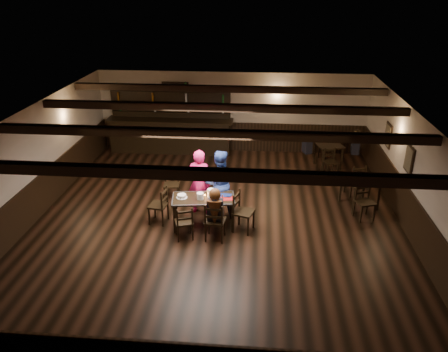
# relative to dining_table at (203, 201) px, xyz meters

# --- Properties ---
(ground) EXTENTS (10.00, 10.00, 0.00)m
(ground) POSITION_rel_dining_table_xyz_m (0.31, 0.22, -0.66)
(ground) COLOR black
(ground) RESTS_ON ground
(room_shell) EXTENTS (9.02, 10.02, 2.71)m
(room_shell) POSITION_rel_dining_table_xyz_m (0.32, 0.26, 1.08)
(room_shell) COLOR beige
(room_shell) RESTS_ON ground
(dining_table) EXTENTS (1.55, 0.92, 0.75)m
(dining_table) POSITION_rel_dining_table_xyz_m (0.00, 0.00, 0.00)
(dining_table) COLOR black
(dining_table) RESTS_ON ground
(chair_near_left) EXTENTS (0.49, 0.47, 0.83)m
(chair_near_left) POSITION_rel_dining_table_xyz_m (-0.35, -0.65, -0.18)
(chair_near_left) COLOR black
(chair_near_left) RESTS_ON ground
(chair_near_right) EXTENTS (0.48, 0.46, 0.94)m
(chair_near_right) POSITION_rel_dining_table_xyz_m (0.33, -0.64, -0.11)
(chair_near_right) COLOR black
(chair_near_right) RESTS_ON ground
(chair_end_left) EXTENTS (0.47, 0.48, 0.91)m
(chair_end_left) POSITION_rel_dining_table_xyz_m (-1.04, 0.07, -0.13)
(chair_end_left) COLOR black
(chair_end_left) RESTS_ON ground
(chair_end_right) EXTENTS (0.55, 0.56, 0.97)m
(chair_end_right) POSITION_rel_dining_table_xyz_m (0.88, -0.12, -0.09)
(chair_end_right) COLOR black
(chair_end_right) RESTS_ON ground
(chair_far_pushed) EXTENTS (0.43, 0.42, 0.87)m
(chair_far_pushed) POSITION_rel_dining_table_xyz_m (-1.03, 1.37, -0.16)
(chair_far_pushed) COLOR black
(chair_far_pushed) RESTS_ON ground
(woman_pink) EXTENTS (0.66, 0.47, 1.69)m
(woman_pink) POSITION_rel_dining_table_xyz_m (-0.18, 0.67, 0.18)
(woman_pink) COLOR #F6247C
(woman_pink) RESTS_ON ground
(man_blue) EXTENTS (0.88, 0.72, 1.69)m
(man_blue) POSITION_rel_dining_table_xyz_m (0.31, 0.65, 0.18)
(man_blue) COLOR navy
(man_blue) RESTS_ON ground
(seated_person) EXTENTS (0.35, 0.52, 0.85)m
(seated_person) POSITION_rel_dining_table_xyz_m (0.34, -0.58, 0.18)
(seated_person) COLOR black
(seated_person) RESTS_ON ground
(cake) EXTENTS (0.26, 0.26, 0.08)m
(cake) POSITION_rel_dining_table_xyz_m (-0.50, -0.04, 0.13)
(cake) COLOR white
(cake) RESTS_ON dining_table
(plate_stack_a) EXTENTS (0.16, 0.16, 0.15)m
(plate_stack_a) POSITION_rel_dining_table_xyz_m (-0.06, -0.07, 0.17)
(plate_stack_a) COLOR white
(plate_stack_a) RESTS_ON dining_table
(plate_stack_b) EXTENTS (0.16, 0.16, 0.19)m
(plate_stack_b) POSITION_rel_dining_table_xyz_m (0.17, 0.08, 0.19)
(plate_stack_b) COLOR white
(plate_stack_b) RESTS_ON dining_table
(tea_light) EXTENTS (0.04, 0.04, 0.06)m
(tea_light) POSITION_rel_dining_table_xyz_m (0.02, 0.07, 0.11)
(tea_light) COLOR #A5A8AD
(tea_light) RESTS_ON dining_table
(salt_shaker) EXTENTS (0.04, 0.04, 0.10)m
(salt_shaker) POSITION_rel_dining_table_xyz_m (0.36, -0.06, 0.14)
(salt_shaker) COLOR silver
(salt_shaker) RESTS_ON dining_table
(pepper_shaker) EXTENTS (0.04, 0.04, 0.09)m
(pepper_shaker) POSITION_rel_dining_table_xyz_m (0.45, 0.01, 0.14)
(pepper_shaker) COLOR #A5A8AD
(pepper_shaker) RESTS_ON dining_table
(drink_glass) EXTENTS (0.06, 0.06, 0.10)m
(drink_glass) POSITION_rel_dining_table_xyz_m (0.30, 0.13, 0.14)
(drink_glass) COLOR silver
(drink_glass) RESTS_ON dining_table
(menu_red) EXTENTS (0.33, 0.25, 0.00)m
(menu_red) POSITION_rel_dining_table_xyz_m (0.56, -0.01, 0.09)
(menu_red) COLOR maroon
(menu_red) RESTS_ON dining_table
(menu_blue) EXTENTS (0.32, 0.24, 0.00)m
(menu_blue) POSITION_rel_dining_table_xyz_m (0.50, 0.17, 0.09)
(menu_blue) COLOR navy
(menu_blue) RESTS_ON dining_table
(bar_counter) EXTENTS (4.26, 0.70, 2.20)m
(bar_counter) POSITION_rel_dining_table_xyz_m (-1.77, 4.94, 0.06)
(bar_counter) COLOR black
(bar_counter) RESTS_ON ground
(back_table_a) EXTENTS (1.07, 1.07, 0.75)m
(back_table_a) POSITION_rel_dining_table_xyz_m (3.91, 1.36, -0.01)
(back_table_a) COLOR black
(back_table_a) RESTS_ON ground
(back_table_b) EXTENTS (0.94, 0.94, 0.75)m
(back_table_b) POSITION_rel_dining_table_xyz_m (3.45, 3.98, -0.02)
(back_table_b) COLOR black
(back_table_b) RESTS_ON ground
(bg_patron_left) EXTENTS (0.31, 0.39, 0.71)m
(bg_patron_left) POSITION_rel_dining_table_xyz_m (2.76, 3.95, 0.16)
(bg_patron_left) COLOR black
(bg_patron_left) RESTS_ON ground
(bg_patron_right) EXTENTS (0.26, 0.39, 0.77)m
(bg_patron_right) POSITION_rel_dining_table_xyz_m (4.26, 4.02, 0.19)
(bg_patron_right) COLOR black
(bg_patron_right) RESTS_ON ground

